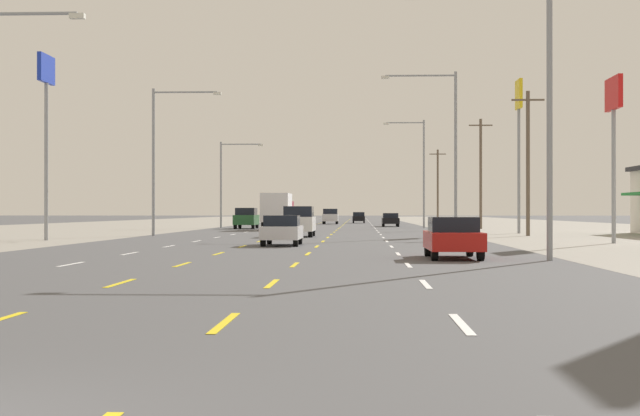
# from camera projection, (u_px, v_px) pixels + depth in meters

# --- Properties ---
(ground_plane) EXTENTS (572.00, 572.00, 0.00)m
(ground_plane) POSITION_uv_depth(u_px,v_px,m) (311.00, 233.00, 72.90)
(ground_plane) COLOR #4C4C4F
(lot_apron_right) EXTENTS (28.00, 440.00, 0.01)m
(lot_apron_right) POSITION_uv_depth(u_px,v_px,m) (633.00, 233.00, 71.85)
(lot_apron_right) COLOR gray
(lot_apron_right) RESTS_ON ground
(lane_markings) EXTENTS (10.64, 227.60, 0.01)m
(lane_markings) POSITION_uv_depth(u_px,v_px,m) (328.00, 225.00, 111.36)
(lane_markings) COLOR white
(lane_markings) RESTS_ON ground
(signal_span_wire) EXTENTS (26.25, 0.53, 9.46)m
(signal_span_wire) POSITION_uv_depth(u_px,v_px,m) (165.00, 6.00, 18.27)
(signal_span_wire) COLOR brown
(signal_span_wire) RESTS_ON ground
(sedan_far_right_nearest) EXTENTS (1.80, 4.50, 1.46)m
(sedan_far_right_nearest) POSITION_uv_depth(u_px,v_px,m) (453.00, 237.00, 32.91)
(sedan_far_right_nearest) COLOR red
(sedan_far_right_nearest) RESTS_ON ground
(sedan_center_turn_near) EXTENTS (1.80, 4.50, 1.46)m
(sedan_center_turn_near) POSITION_uv_depth(u_px,v_px,m) (282.00, 230.00, 45.38)
(sedan_center_turn_near) COLOR silver
(sedan_center_turn_near) RESTS_ON ground
(suv_center_turn_mid) EXTENTS (1.98, 4.90, 1.98)m
(suv_center_turn_mid) POSITION_uv_depth(u_px,v_px,m) (299.00, 221.00, 61.04)
(suv_center_turn_mid) COLOR white
(suv_center_turn_mid) RESTS_ON ground
(box_truck_inner_left_midfar) EXTENTS (2.40, 7.20, 3.23)m
(box_truck_inner_left_midfar) POSITION_uv_depth(u_px,v_px,m) (277.00, 209.00, 83.08)
(box_truck_inner_left_midfar) COLOR maroon
(box_truck_inner_left_midfar) RESTS_ON ground
(suv_far_left_far) EXTENTS (1.98, 4.90, 1.98)m
(suv_far_left_far) POSITION_uv_depth(u_px,v_px,m) (246.00, 218.00, 89.30)
(suv_far_left_far) COLOR #235B2D
(suv_far_left_far) RESTS_ON ground
(sedan_far_right_farther) EXTENTS (1.80, 4.50, 1.46)m
(sedan_far_right_farther) POSITION_uv_depth(u_px,v_px,m) (390.00, 220.00, 100.90)
(sedan_far_right_farther) COLOR black
(sedan_far_right_farther) RESTS_ON ground
(suv_center_turn_farthest) EXTENTS (1.98, 4.90, 1.98)m
(suv_center_turn_farthest) POSITION_uv_depth(u_px,v_px,m) (330.00, 216.00, 121.57)
(suv_center_turn_farthest) COLOR silver
(suv_center_turn_farthest) RESTS_ON ground
(hatchback_inner_right_distant_a) EXTENTS (1.72, 3.90, 1.54)m
(hatchback_inner_right_distant_a) POSITION_uv_depth(u_px,v_px,m) (359.00, 218.00, 130.61)
(hatchback_inner_right_distant_a) COLOR black
(hatchback_inner_right_distant_a) RESTS_ON ground
(pole_sign_left_row_1) EXTENTS (0.24, 2.40, 10.56)m
(pole_sign_left_row_1) POSITION_uv_depth(u_px,v_px,m) (46.00, 99.00, 53.13)
(pole_sign_left_row_1) COLOR gray
(pole_sign_left_row_1) RESTS_ON ground
(pole_sign_right_row_1) EXTENTS (0.24, 2.65, 8.60)m
(pole_sign_right_row_1) POSITION_uv_depth(u_px,v_px,m) (614.00, 113.00, 48.32)
(pole_sign_right_row_1) COLOR gray
(pole_sign_right_row_1) RESTS_ON ground
(pole_sign_right_row_2) EXTENTS (0.24, 2.01, 11.51)m
(pole_sign_right_row_2) POSITION_uv_depth(u_px,v_px,m) (519.00, 117.00, 69.97)
(pole_sign_right_row_2) COLOR gray
(pole_sign_right_row_2) RESTS_ON ground
(streetlight_right_row_0) EXTENTS (4.96, 0.26, 9.30)m
(streetlight_right_row_0) POSITION_uv_depth(u_px,v_px,m) (532.00, 97.00, 31.49)
(streetlight_right_row_0) COLOR gray
(streetlight_right_row_0) RESTS_ON ground
(streetlight_left_row_1) EXTENTS (4.70, 0.26, 9.94)m
(streetlight_left_row_1) POSITION_uv_depth(u_px,v_px,m) (161.00, 150.00, 63.04)
(streetlight_left_row_1) COLOR gray
(streetlight_left_row_1) RESTS_ON ground
(streetlight_right_row_1) EXTENTS (5.04, 0.26, 10.96)m
(streetlight_right_row_1) POSITION_uv_depth(u_px,v_px,m) (448.00, 140.00, 62.23)
(streetlight_right_row_1) COLOR gray
(streetlight_right_row_1) RESTS_ON ground
(streetlight_left_row_2) EXTENTS (4.39, 0.26, 8.64)m
(streetlight_left_row_2) POSITION_uv_depth(u_px,v_px,m) (226.00, 177.00, 93.77)
(streetlight_left_row_2) COLOR gray
(streetlight_left_row_2) RESTS_ON ground
(streetlight_right_row_2) EXTENTS (4.11, 0.26, 10.73)m
(streetlight_right_row_2) POSITION_uv_depth(u_px,v_px,m) (420.00, 166.00, 92.95)
(streetlight_right_row_2) COLOR gray
(streetlight_right_row_2) RESTS_ON ground
(utility_pole_right_row_1) EXTENTS (2.20, 0.26, 9.75)m
(utility_pole_right_row_1) POSITION_uv_depth(u_px,v_px,m) (528.00, 161.00, 62.85)
(utility_pole_right_row_1) COLOR brown
(utility_pole_right_row_1) RESTS_ON ground
(utility_pole_right_row_2) EXTENTS (2.20, 0.26, 10.34)m
(utility_pole_right_row_2) POSITION_uv_depth(u_px,v_px,m) (481.00, 172.00, 87.83)
(utility_pole_right_row_2) COLOR brown
(utility_pole_right_row_2) RESTS_ON ground
(utility_pole_right_row_3) EXTENTS (2.20, 0.26, 9.91)m
(utility_pole_right_row_3) POSITION_uv_depth(u_px,v_px,m) (438.00, 185.00, 125.04)
(utility_pole_right_row_3) COLOR brown
(utility_pole_right_row_3) RESTS_ON ground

